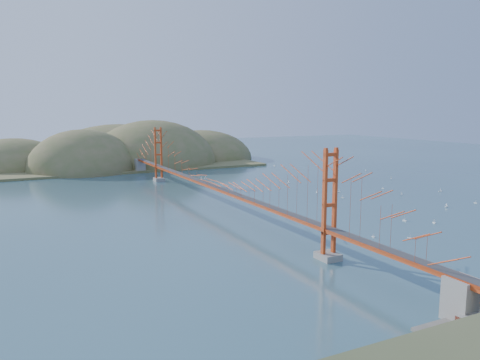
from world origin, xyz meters
name	(u,v)px	position (x,y,z in m)	size (l,w,h in m)	color
ground	(214,206)	(0.00, 0.00, 0.00)	(320.00, 320.00, 0.00)	#305461
bridge	(213,163)	(0.00, 0.18, 7.01)	(2.20, 94.40, 12.00)	gray
far_headlands	(128,163)	(2.21, 68.52, 0.00)	(84.00, 58.00, 25.00)	olive
sailboat_1	(343,197)	(23.31, -3.44, 0.16)	(0.64, 0.64, 0.72)	white
sailboat_4	(324,190)	(24.68, 3.67, 0.14)	(0.60, 0.60, 0.63)	white
sailboat_3	(201,179)	(9.13, 28.08, 0.16)	(0.67, 0.67, 0.72)	white
sailboat_13	(402,194)	(34.98, -5.83, 0.14)	(0.59, 0.59, 0.63)	white
sailboat_8	(323,184)	(28.72, 9.59, 0.15)	(0.63, 0.63, 0.67)	white
sailboat_17	(366,171)	(51.27, 22.20, 0.14)	(0.50, 0.50, 0.57)	white
sailboat_10	(373,236)	(10.24, -25.57, 0.14)	(0.40, 0.49, 0.58)	white
sailboat_9	(391,178)	(47.59, 9.70, 0.16)	(0.68, 0.68, 0.71)	white
sailboat_5	(383,188)	(36.67, 0.69, 0.13)	(0.40, 0.48, 0.55)	white
sailboat_6	(410,237)	(13.74, -28.05, 0.15)	(0.61, 0.61, 0.69)	white
sailboat_2	(446,206)	(33.12, -17.17, 0.15)	(0.58, 0.48, 0.68)	white
sailboat_14	(317,192)	(22.43, 2.98, 0.16)	(0.64, 0.64, 0.72)	white
sailboat_11	(440,191)	(43.91, -6.83, 0.15)	(0.66, 0.66, 0.70)	white
sailboat_7	(289,182)	(23.70, 14.87, 0.15)	(0.58, 0.47, 0.68)	white
sailboat_16	(339,191)	(26.38, 1.41, 0.15)	(0.65, 0.65, 0.69)	white
sailboat_15	(274,166)	(36.36, 42.00, 0.16)	(0.53, 0.63, 0.73)	white
sailboat_12	(205,178)	(10.51, 29.07, 0.16)	(0.65, 0.59, 0.74)	white
sailboat_0	(405,220)	(20.01, -21.12, 0.16)	(0.50, 0.62, 0.72)	white
sailboat_extra_0	(476,202)	(40.08, -17.19, 0.15)	(0.50, 0.57, 0.65)	white
sailboat_extra_1	(434,222)	(22.67, -23.87, 0.15)	(0.60, 0.62, 0.70)	white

